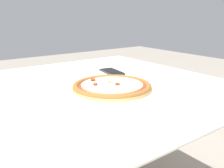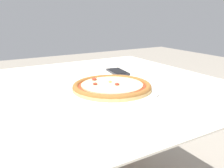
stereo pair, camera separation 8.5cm
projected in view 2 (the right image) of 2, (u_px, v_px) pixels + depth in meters
name	position (u px, v px, depth m)	size (l,w,h in m)	color
dining_table	(57.00, 111.00, 0.96)	(1.40, 1.04, 0.73)	brown
pizza_plate	(112.00, 87.00, 0.94)	(0.35, 0.35, 0.04)	white
cell_phone	(118.00, 72.00, 1.24)	(0.09, 0.15, 0.01)	#232328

